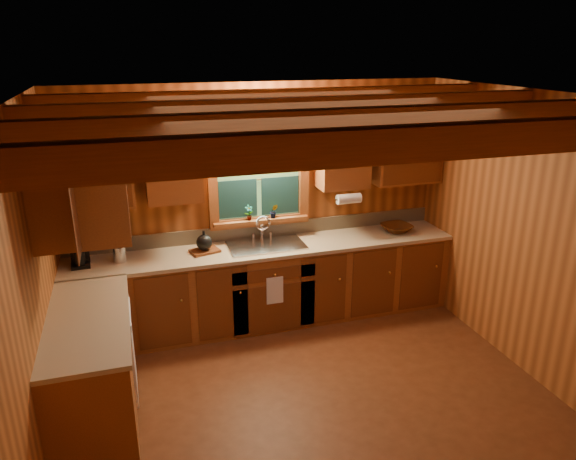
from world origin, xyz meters
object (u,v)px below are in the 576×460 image
at_px(sink, 266,249).
at_px(coffee_maker, 79,250).
at_px(cutting_board, 205,251).
at_px(wicker_basket, 397,228).

xyz_separation_m(sink, coffee_maker, (-1.89, 0.03, 0.20)).
bearing_deg(sink, cutting_board, 179.11).
bearing_deg(cutting_board, sink, -16.12).
bearing_deg(wicker_basket, cutting_board, 179.63).
bearing_deg(coffee_maker, wicker_basket, -4.17).
distance_m(coffee_maker, wicker_basket, 3.46).
bearing_deg(coffee_maker, sink, -4.57).
bearing_deg(wicker_basket, coffee_maker, 179.37).
xyz_separation_m(sink, wicker_basket, (1.57, -0.00, 0.09)).
height_order(coffee_maker, cutting_board, coffee_maker).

